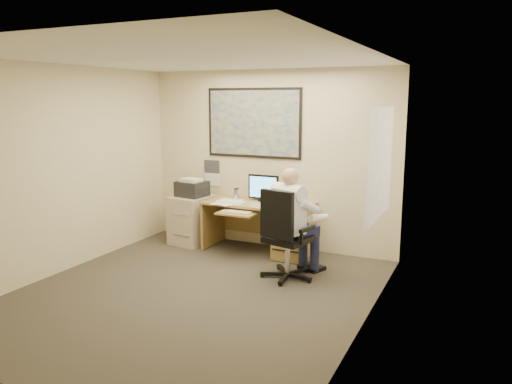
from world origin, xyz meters
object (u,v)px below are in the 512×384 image
at_px(desk, 280,225).
at_px(filing_cabinet, 193,215).
at_px(person, 289,223).
at_px(office_chair, 287,253).

height_order(desk, filing_cabinet, desk).
bearing_deg(person, desk, 142.14).
xyz_separation_m(desk, office_chair, (0.49, -0.94, -0.10)).
bearing_deg(desk, person, -60.91).
xyz_separation_m(filing_cabinet, office_chair, (1.97, -0.90, -0.11)).
height_order(filing_cabinet, person, person).
bearing_deg(desk, office_chair, -62.57).
relative_size(filing_cabinet, office_chair, 0.89).
height_order(office_chair, person, person).
relative_size(desk, filing_cabinet, 1.54).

